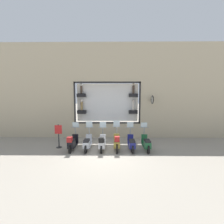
{
  "coord_description": "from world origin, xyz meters",
  "views": [
    {
      "loc": [
        -8.26,
        -0.51,
        3.27
      ],
      "look_at": [
        2.07,
        -0.39,
        2.19
      ],
      "focal_mm": 24.0,
      "sensor_mm": 36.0,
      "label": 1
    }
  ],
  "objects": [
    {
      "name": "scooter_navy_1",
      "position": [
        0.62,
        -1.6,
        0.42
      ],
      "size": [
        1.79,
        0.6,
        1.6
      ],
      "color": "black",
      "rests_on": "ground_plane"
    },
    {
      "name": "building_facade",
      "position": [
        3.6,
        -0.0,
        3.72
      ],
      "size": [
        1.23,
        36.0,
        7.34
      ],
      "color": "tan",
      "rests_on": "ground_plane"
    },
    {
      "name": "ground_plane",
      "position": [
        0.0,
        0.0,
        0.0
      ],
      "size": [
        120.0,
        120.0,
        0.0
      ],
      "primitive_type": "plane",
      "color": "gray"
    },
    {
      "name": "scooter_white_3",
      "position": [
        0.55,
        0.2,
        0.46
      ],
      "size": [
        1.79,
        0.6,
        1.61
      ],
      "color": "black",
      "rests_on": "ground_plane"
    },
    {
      "name": "scooter_green_0",
      "position": [
        0.62,
        -2.5,
        0.42
      ],
      "size": [
        1.8,
        0.61,
        1.57
      ],
      "color": "black",
      "rests_on": "ground_plane"
    },
    {
      "name": "scooter_olive_2",
      "position": [
        0.57,
        -0.7,
        0.49
      ],
      "size": [
        1.81,
        0.6,
        1.7
      ],
      "color": "black",
      "rests_on": "ground_plane"
    },
    {
      "name": "scooter_silver_4",
      "position": [
        0.62,
        1.1,
        0.42
      ],
      "size": [
        1.79,
        0.6,
        1.64
      ],
      "color": "black",
      "rests_on": "ground_plane"
    },
    {
      "name": "scooter_black_5",
      "position": [
        0.56,
        2.0,
        0.46
      ],
      "size": [
        1.79,
        0.61,
        1.58
      ],
      "color": "black",
      "rests_on": "ground_plane"
    },
    {
      "name": "shop_sign_post",
      "position": [
        1.01,
        3.0,
        0.8
      ],
      "size": [
        0.36,
        0.45,
        1.51
      ],
      "color": "#232326",
      "rests_on": "ground_plane"
    }
  ]
}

